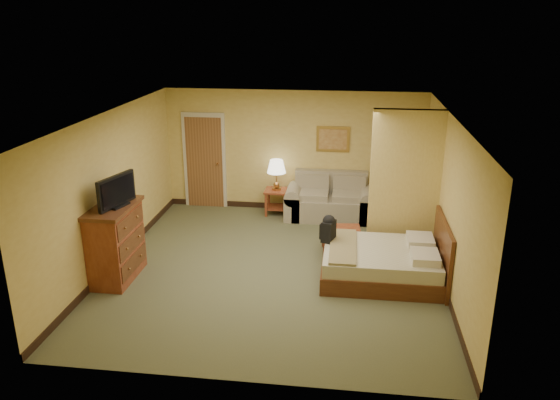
% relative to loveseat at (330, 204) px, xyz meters
% --- Properties ---
extents(floor, '(6.00, 6.00, 0.00)m').
position_rel_loveseat_xyz_m(floor, '(-0.83, -2.58, -0.31)').
color(floor, brown).
rests_on(floor, ground).
extents(ceiling, '(6.00, 6.00, 0.00)m').
position_rel_loveseat_xyz_m(ceiling, '(-0.83, -2.58, 2.29)').
color(ceiling, white).
rests_on(ceiling, back_wall).
extents(back_wall, '(5.50, 0.02, 2.60)m').
position_rel_loveseat_xyz_m(back_wall, '(-0.83, 0.42, 0.99)').
color(back_wall, '#D9BB5C').
rests_on(back_wall, floor).
extents(left_wall, '(0.02, 6.00, 2.60)m').
position_rel_loveseat_xyz_m(left_wall, '(-3.58, -2.58, 0.99)').
color(left_wall, '#D9BB5C').
rests_on(left_wall, floor).
extents(right_wall, '(0.02, 6.00, 2.60)m').
position_rel_loveseat_xyz_m(right_wall, '(1.92, -2.58, 0.99)').
color(right_wall, '#D9BB5C').
rests_on(right_wall, floor).
extents(partition, '(1.20, 0.15, 2.60)m').
position_rel_loveseat_xyz_m(partition, '(1.32, -1.65, 0.99)').
color(partition, '#D9BB5C').
rests_on(partition, floor).
extents(door, '(0.94, 0.16, 2.10)m').
position_rel_loveseat_xyz_m(door, '(-2.78, 0.39, 0.73)').
color(door, beige).
rests_on(door, floor).
extents(baseboard, '(5.50, 0.02, 0.12)m').
position_rel_loveseat_xyz_m(baseboard, '(-0.83, 0.41, -0.25)').
color(baseboard, black).
rests_on(baseboard, floor).
extents(loveseat, '(1.87, 0.87, 0.95)m').
position_rel_loveseat_xyz_m(loveseat, '(0.00, 0.00, 0.00)').
color(loveseat, gray).
rests_on(loveseat, floor).
extents(side_table, '(0.49, 0.49, 0.54)m').
position_rel_loveseat_xyz_m(side_table, '(-1.15, 0.07, 0.05)').
color(side_table, maroon).
rests_on(side_table, floor).
extents(table_lamp, '(0.40, 0.40, 0.65)m').
position_rel_loveseat_xyz_m(table_lamp, '(-1.15, 0.07, 0.73)').
color(table_lamp, '#AF7940').
rests_on(table_lamp, side_table).
extents(coffee_table, '(0.76, 0.76, 0.45)m').
position_rel_loveseat_xyz_m(coffee_table, '(0.27, -1.81, 0.01)').
color(coffee_table, maroon).
rests_on(coffee_table, floor).
extents(wall_picture, '(0.69, 0.04, 0.54)m').
position_rel_loveseat_xyz_m(wall_picture, '(-0.00, 0.40, 1.29)').
color(wall_picture, '#B78E3F').
rests_on(wall_picture, back_wall).
extents(dresser, '(0.61, 1.17, 1.25)m').
position_rel_loveseat_xyz_m(dresser, '(-3.30, -3.22, 0.32)').
color(dresser, maroon).
rests_on(dresser, floor).
extents(tv, '(0.30, 0.80, 0.50)m').
position_rel_loveseat_xyz_m(tv, '(-3.20, -3.22, 1.17)').
color(tv, black).
rests_on(tv, dresser).
extents(bed, '(1.92, 1.59, 1.03)m').
position_rel_loveseat_xyz_m(bed, '(0.99, -2.68, -0.03)').
color(bed, '#4E2612').
rests_on(bed, floor).
extents(backpack, '(0.25, 0.31, 0.46)m').
position_rel_loveseat_xyz_m(backpack, '(0.06, -2.44, 0.44)').
color(backpack, black).
rests_on(backpack, bed).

